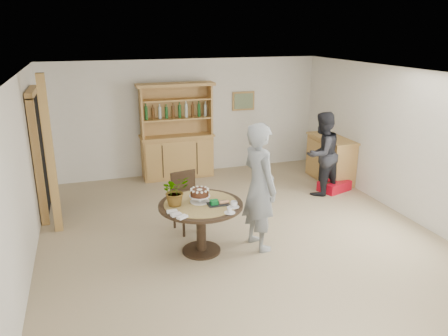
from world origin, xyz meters
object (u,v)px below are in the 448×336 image
(sideboard, at_px, (331,159))
(red_suitcase, at_px, (334,186))
(hutch, at_px, (177,146))
(dining_table, at_px, (201,213))
(teen_boy, at_px, (259,187))
(dining_chair, at_px, (186,197))
(adult_person, at_px, (322,154))

(sideboard, bearing_deg, red_suitcase, -112.03)
(hutch, xyz_separation_m, dining_table, (-0.39, -3.43, -0.08))
(dining_table, height_order, teen_boy, teen_boy)
(red_suitcase, bearing_deg, hutch, 127.95)
(dining_chair, xyz_separation_m, adult_person, (2.84, 0.72, 0.28))
(sideboard, xyz_separation_m, dining_chair, (-3.45, -1.36, 0.06))
(dining_chair, bearing_deg, teen_boy, -58.98)
(adult_person, height_order, red_suitcase, adult_person)
(sideboard, xyz_separation_m, dining_table, (-3.43, -2.19, 0.13))
(dining_table, relative_size, teen_boy, 0.64)
(teen_boy, bearing_deg, adult_person, -60.48)
(adult_person, bearing_deg, red_suitcase, 165.37)
(sideboard, xyz_separation_m, teen_boy, (-2.58, -2.29, 0.47))
(adult_person, bearing_deg, dining_table, 6.64)
(hutch, distance_m, dining_chair, 2.64)
(teen_boy, xyz_separation_m, adult_person, (1.98, 1.65, -0.13))
(dining_chair, relative_size, adult_person, 0.58)
(dining_chair, height_order, teen_boy, teen_boy)
(adult_person, distance_m, red_suitcase, 0.80)
(red_suitcase, bearing_deg, teen_boy, -162.92)
(dining_table, xyz_separation_m, dining_chair, (-0.02, 0.83, -0.07))
(dining_table, bearing_deg, teen_boy, -6.71)
(hutch, relative_size, teen_boy, 1.08)
(sideboard, bearing_deg, dining_table, -147.47)
(dining_chair, bearing_deg, red_suitcase, 1.44)
(sideboard, distance_m, dining_table, 4.07)
(sideboard, xyz_separation_m, red_suitcase, (-0.24, -0.59, -0.37))
(hutch, distance_m, dining_table, 3.45)
(adult_person, bearing_deg, teen_boy, 17.75)
(hutch, height_order, dining_table, hutch)
(hutch, distance_m, adult_person, 3.08)
(sideboard, bearing_deg, adult_person, -133.40)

